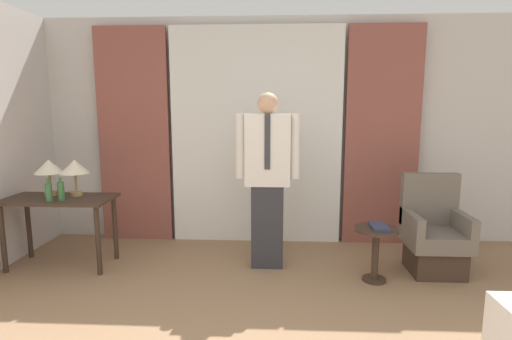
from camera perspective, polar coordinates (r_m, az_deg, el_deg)
wall_back at (r=4.92m, az=0.10°, el=5.59°), size 10.00×0.06×2.70m
curtain_sheer_center at (r=4.80m, az=0.02°, el=4.78°), size 2.03×0.06×2.58m
curtain_drape_left at (r=5.09m, az=-17.01°, el=4.63°), size 0.86×0.06×2.58m
curtain_drape_right at (r=4.95m, az=17.56°, el=4.49°), size 0.86×0.06×2.58m
desk at (r=4.58m, az=-26.26°, el=-5.01°), size 1.08×0.54×0.73m
table_lamp_left at (r=4.66m, az=-27.47°, el=0.27°), size 0.29×0.29×0.38m
table_lamp_right at (r=4.53m, az=-24.47°, el=0.25°), size 0.29×0.29×0.38m
bottle_near_edge at (r=4.39m, az=-26.09°, el=-2.68°), size 0.06×0.06×0.24m
bottle_by_lamp at (r=4.39m, az=-27.51°, el=-2.80°), size 0.06×0.06×0.23m
person at (r=4.02m, az=1.65°, el=-0.61°), size 0.65×0.22×1.79m
armchair at (r=4.42m, az=24.08°, el=-8.75°), size 0.57×0.55×0.97m
side_table at (r=4.00m, az=16.73°, el=-10.25°), size 0.41×0.41×0.52m
book at (r=3.95m, az=17.17°, el=-7.74°), size 0.15×0.26×0.03m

